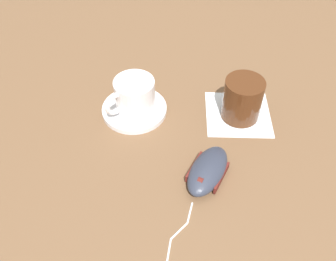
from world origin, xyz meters
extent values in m
plane|color=brown|center=(0.00, 0.00, 0.00)|extent=(3.00, 3.00, 0.00)
cylinder|color=white|center=(-0.02, 0.13, 0.01)|extent=(0.13, 0.13, 0.01)
cylinder|color=white|center=(-0.01, 0.12, 0.04)|extent=(0.08, 0.08, 0.07)
torus|color=white|center=(-0.05, 0.15, 0.05)|extent=(0.05, 0.04, 0.05)
ellipsoid|color=#2D3342|center=(-0.13, -0.05, 0.02)|extent=(0.12, 0.08, 0.03)
cylinder|color=#591E19|center=(-0.16, -0.04, 0.03)|extent=(0.01, 0.01, 0.01)
cube|color=#591E19|center=(-0.14, -0.08, 0.01)|extent=(0.06, 0.02, 0.01)
cube|color=#591E19|center=(-0.13, -0.02, 0.01)|extent=(0.06, 0.02, 0.01)
cylinder|color=white|center=(-0.21, -0.04, 0.00)|extent=(0.04, 0.00, 0.00)
cylinder|color=white|center=(-0.25, -0.03, 0.00)|extent=(0.04, 0.02, 0.00)
cylinder|color=white|center=(-0.28, -0.02, 0.00)|extent=(0.04, 0.01, 0.00)
sphere|color=white|center=(-0.19, -0.04, 0.00)|extent=(0.00, 0.00, 0.00)
sphere|color=white|center=(-0.23, -0.04, 0.00)|extent=(0.00, 0.00, 0.00)
sphere|color=white|center=(-0.27, -0.02, 0.00)|extent=(0.00, 0.00, 0.00)
cube|color=white|center=(0.04, -0.08, 0.00)|extent=(0.16, 0.16, 0.00)
cylinder|color=#4C2814|center=(0.03, -0.08, 0.05)|extent=(0.08, 0.08, 0.09)
camera|label=1|loc=(-0.52, -0.09, 0.53)|focal=40.00mm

